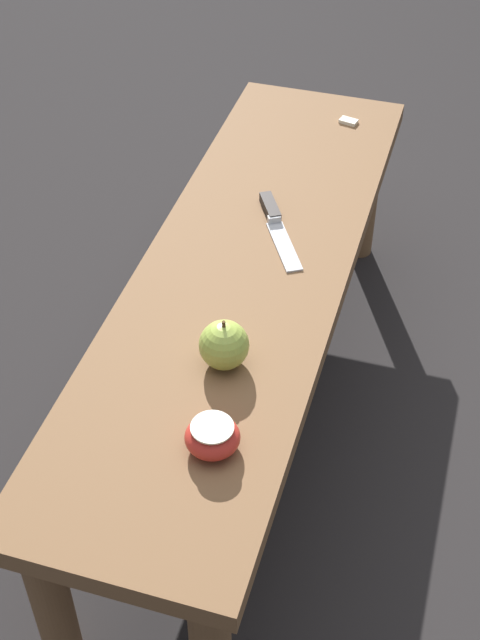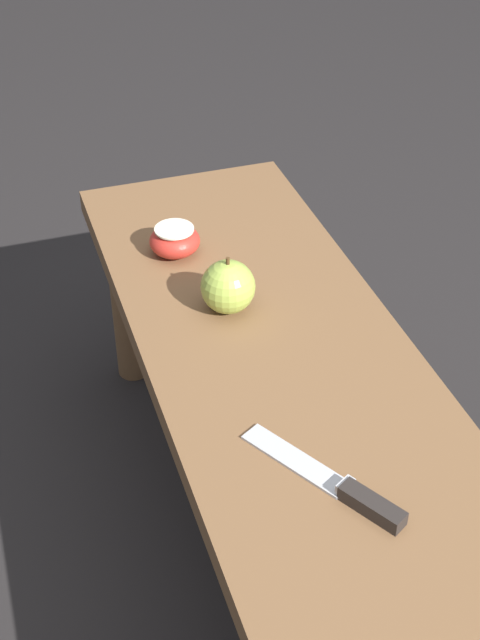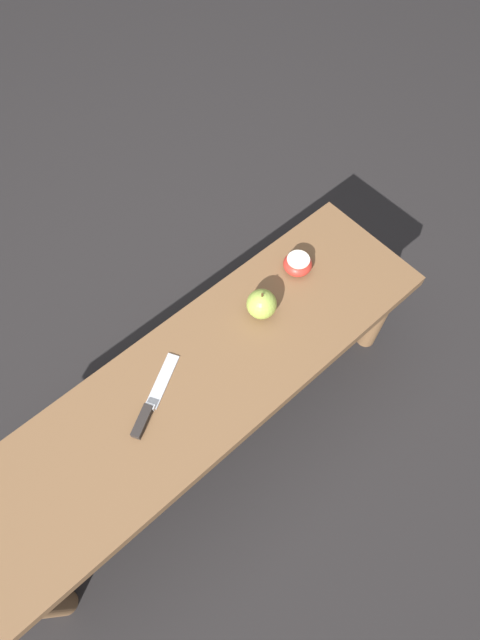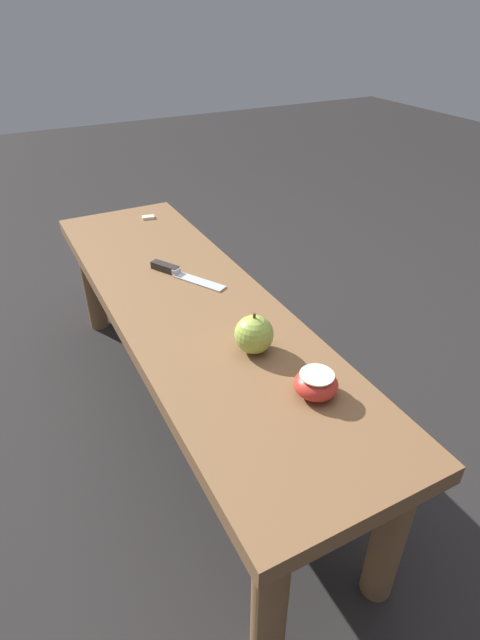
# 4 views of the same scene
# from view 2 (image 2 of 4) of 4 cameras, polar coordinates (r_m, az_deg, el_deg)

# --- Properties ---
(ground_plane) EXTENTS (8.00, 8.00, 0.00)m
(ground_plane) POSITION_cam_2_polar(r_m,az_deg,el_deg) (1.50, 3.92, -17.17)
(ground_plane) COLOR black
(wooden_bench) EXTENTS (1.37, 0.38, 0.40)m
(wooden_bench) POSITION_cam_2_polar(r_m,az_deg,el_deg) (1.24, 4.58, -8.02)
(wooden_bench) COLOR brown
(wooden_bench) RESTS_ON ground_plane
(knife) EXTENTS (0.22, 0.14, 0.02)m
(knife) POSITION_cam_2_polar(r_m,az_deg,el_deg) (1.09, 6.88, -10.73)
(knife) COLOR #B7BABF
(knife) RESTS_ON wooden_bench
(apple_whole) EXTENTS (0.08, 0.08, 0.09)m
(apple_whole) POSITION_cam_2_polar(r_m,az_deg,el_deg) (1.33, -0.77, 2.14)
(apple_whole) COLOR #9EB747
(apple_whole) RESTS_ON wooden_bench
(apple_cut) EXTENTS (0.08, 0.08, 0.05)m
(apple_cut) POSITION_cam_2_polar(r_m,az_deg,el_deg) (1.48, -4.20, 5.10)
(apple_cut) COLOR red
(apple_cut) RESTS_ON wooden_bench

